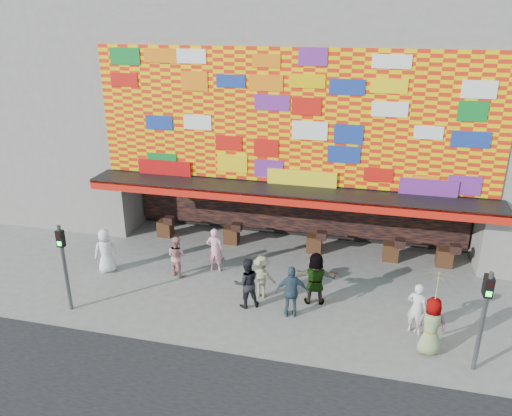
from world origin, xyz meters
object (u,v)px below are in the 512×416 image
Objects in this scene: ped_a at (106,251)px; ped_f at (315,278)px; ped_b at (215,250)px; ped_g at (431,326)px; signal_left at (64,258)px; signal_right at (484,311)px; ped_c at (247,283)px; ped_d at (262,277)px; parasol at (437,287)px; ped_i at (177,256)px; ped_e at (292,292)px; ped_h at (417,308)px.

ped_f reaches higher than ped_a.
ped_g reaches higher than ped_b.
signal_left reaches higher than ped_g.
signal_right is 1.76× the size of ped_a.
signal_right is at bearing 0.00° from signal_left.
ped_g is (11.36, -2.16, 0.03)m from ped_a.
ped_c is 1.15× the size of ped_d.
parasol reaches higher than ped_d.
parasol is (11.36, -2.16, 1.30)m from ped_a.
ped_i is 9.17m from parasol.
ped_e is 4.42m from parasol.
parasol reaches higher than ped_g.
ped_c is at bearing -19.12° from ped_g.
ped_f reaches higher than ped_h.
ped_a is (-0.13, 2.61, -1.01)m from signal_left.
ped_d is 0.90× the size of ped_h.
ped_g is at bearing -173.82° from ped_i.
ped_h is 1.64m from parasol.
ped_a is 11.64m from parasol.
ped_f is at bearing 7.12° from ped_h.
ped_a is 0.94× the size of ped_f.
ped_h is at bearing 154.12° from ped_f.
ped_d is 5.07m from ped_h.
ped_a is 2.69m from ped_i.
ped_g is at bearing 148.82° from ped_b.
parasol is at bearing 148.82° from ped_b.
ped_f is 1.03× the size of ped_g.
parasol is (7.44, -3.18, 1.29)m from ped_b.
parasol is (5.66, -1.11, 1.29)m from ped_c.
parasol reaches higher than ped_h.
ped_g is 9.07m from ped_i.
ped_a is (-12.53, 2.61, -1.01)m from signal_right.
ped_d is at bearing -52.45° from ped_e.
signal_left reaches higher than ped_b.
ped_d is 0.83× the size of ped_f.
parasol reaches higher than ped_c.
ped_c is at bearing 133.05° from ped_a.
ped_c is (-6.84, 1.57, -0.99)m from signal_right.
ped_d is (0.34, 0.71, -0.11)m from ped_c.
signal_right is at bearing 161.21° from ped_h.
signal_right is 1.65× the size of ped_f.
ped_d is at bearing 139.16° from ped_b.
ped_c reaches higher than ped_h.
parasol is (5.33, -1.82, 1.40)m from ped_d.
ped_c is (1.77, -2.07, 0.00)m from ped_b.
ped_c reaches higher than ped_a.
ped_a is 4.05m from ped_b.
ped_a is at bearing -18.77° from ped_g.
ped_b is 1.03× the size of ped_h.
signal_right reaches higher than ped_f.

